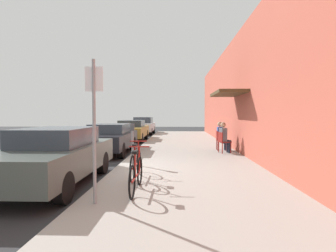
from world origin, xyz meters
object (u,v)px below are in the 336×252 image
object	(u,v)px
parked_car_0	(55,155)
cafe_chair_1	(220,139)
cafe_chair_0	(223,141)
seated_patron_0	(224,136)
parked_car_2	(132,130)
bicycle_0	(136,175)
bicycle_1	(136,164)
parking_meter	(132,141)
street_sign	(94,120)
parked_car_1	(110,138)
parked_car_3	(143,125)
seated_patron_1	(221,135)

from	to	relation	value
parked_car_0	cafe_chair_1	bearing A→B (deg)	49.74
parked_car_0	cafe_chair_0	distance (m)	6.95
cafe_chair_0	seated_patron_0	bearing A→B (deg)	13.74
seated_patron_0	cafe_chair_1	size ratio (longest dim) A/B	1.48
parked_car_2	cafe_chair_0	bearing A→B (deg)	-51.87
bicycle_0	bicycle_1	bearing A→B (deg)	99.19
parked_car_2	parking_meter	size ratio (longest dim) A/B	3.33
bicycle_0	cafe_chair_0	size ratio (longest dim) A/B	1.97
parked_car_2	street_sign	distance (m)	12.98
parked_car_1	parked_car_3	world-z (taller)	parked_car_3
parking_meter	bicycle_1	xyz separation A→B (m)	(0.38, -1.82, -0.41)
parked_car_1	bicycle_0	size ratio (longest dim) A/B	2.57
bicycle_1	cafe_chair_1	size ratio (longest dim) A/B	1.97
parked_car_1	street_sign	bearing A→B (deg)	-78.08
parked_car_0	parked_car_1	bearing A→B (deg)	90.00
parking_meter	cafe_chair_1	distance (m)	4.96
parked_car_0	parked_car_3	distance (m)	17.30
street_sign	cafe_chair_0	xyz separation A→B (m)	(3.41, 6.61, -1.02)
parked_car_3	cafe_chair_0	size ratio (longest dim) A/B	5.06
bicycle_1	parked_car_1	bearing A→B (deg)	110.84
street_sign	cafe_chair_1	xyz separation A→B (m)	(3.41, 7.48, -1.02)
parked_car_1	parked_car_0	bearing A→B (deg)	-90.00
parked_car_2	seated_patron_1	bearing A→B (deg)	-47.28
parked_car_3	street_sign	xyz separation A→B (m)	(1.50, -18.98, 0.87)
cafe_chair_0	seated_patron_0	xyz separation A→B (m)	(0.06, 0.01, 0.19)
bicycle_0	seated_patron_0	xyz separation A→B (m)	(2.83, 5.84, 0.34)
cafe_chair_0	seated_patron_1	world-z (taller)	seated_patron_1
parked_car_1	seated_patron_1	bearing A→B (deg)	4.32
parked_car_3	cafe_chair_1	size ratio (longest dim) A/B	5.06
parked_car_2	seated_patron_1	size ratio (longest dim) A/B	3.41
street_sign	seated_patron_1	bearing A→B (deg)	65.13
parked_car_0	cafe_chair_1	size ratio (longest dim) A/B	5.06
seated_patron_0	cafe_chair_1	distance (m)	0.89
parked_car_3	parking_meter	distance (m)	15.22
parked_car_0	seated_patron_1	size ratio (longest dim) A/B	3.41
parking_meter	street_sign	distance (m)	3.92
cafe_chair_1	parked_car_3	bearing A→B (deg)	113.12
parked_car_3	bicycle_1	bearing A→B (deg)	-83.49
street_sign	seated_patron_1	world-z (taller)	street_sign
parked_car_2	parked_car_3	size ratio (longest dim) A/B	1.00
seated_patron_0	seated_patron_1	size ratio (longest dim) A/B	1.00
bicycle_1	cafe_chair_0	distance (m)	5.46
bicycle_0	seated_patron_0	distance (m)	6.50
parked_car_0	street_sign	world-z (taller)	street_sign
parked_car_0	parked_car_1	size ratio (longest dim) A/B	1.00
parked_car_2	parked_car_3	bearing A→B (deg)	90.00
bicycle_1	parked_car_2	bearing A→B (deg)	100.12
seated_patron_1	parked_car_0	bearing A→B (deg)	-130.61
parked_car_3	bicycle_0	world-z (taller)	parked_car_3
bicycle_0	parking_meter	bearing A→B (deg)	100.81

